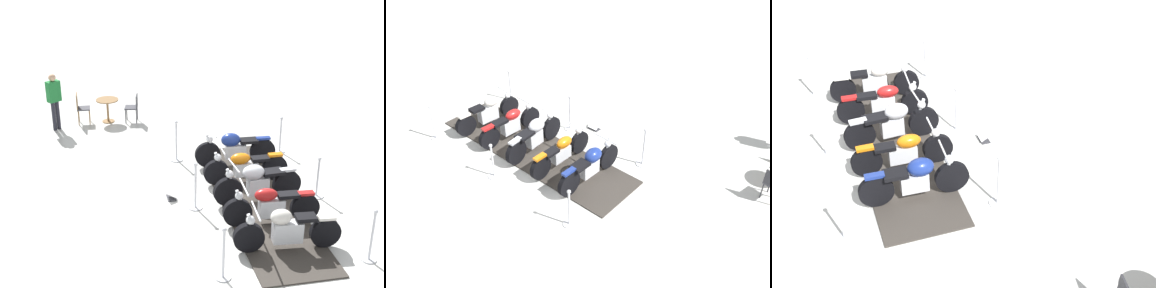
{
  "view_description": "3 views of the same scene",
  "coord_description": "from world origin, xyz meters",
  "views": [
    {
      "loc": [
        10.13,
        5.08,
        6.4
      ],
      "look_at": [
        -0.29,
        -2.04,
        0.87
      ],
      "focal_mm": 51.39,
      "sensor_mm": 36.0,
      "label": 1
    },
    {
      "loc": [
        -9.98,
        -0.58,
        7.39
      ],
      "look_at": [
        -0.77,
        -1.16,
        0.73
      ],
      "focal_mm": 41.2,
      "sensor_mm": 36.0,
      "label": 2
    },
    {
      "loc": [
        -8.04,
        -5.82,
        7.12
      ],
      "look_at": [
        -0.21,
        -1.87,
        0.7
      ],
      "focal_mm": 50.74,
      "sensor_mm": 36.0,
      "label": 3
    }
  ],
  "objects": [
    {
      "name": "stanchion_left_front",
      "position": [
        -2.88,
        -0.83,
        0.37
      ],
      "size": [
        0.3,
        0.3,
        1.05
      ],
      "color": "silver",
      "rests_on": "ground_plane"
    },
    {
      "name": "info_placard",
      "position": [
        0.99,
        -1.76,
        0.06
      ],
      "size": [
        0.39,
        0.39,
        0.21
      ],
      "rotation": [
        0.0,
        0.0,
        3.93
      ],
      "color": "#333338",
      "rests_on": "ground_plane"
    },
    {
      "name": "display_platform",
      "position": [
        0.0,
        0.0,
        0.02
      ],
      "size": [
        5.53,
        5.56,
        0.04
      ],
      "primitive_type": "cube",
      "rotation": [
        0.0,
        0.0,
        0.79
      ],
      "color": "#38332D",
      "rests_on": "ground_plane"
    },
    {
      "name": "motorcycle_maroon",
      "position": [
        0.71,
        0.68,
        0.47
      ],
      "size": [
        1.55,
        1.66,
        0.94
      ],
      "rotation": [
        0.0,
        0.0,
        -0.83
      ],
      "color": "black",
      "rests_on": "display_platform"
    },
    {
      "name": "motorcycle_copper",
      "position": [
        -0.67,
        -0.72,
        0.45
      ],
      "size": [
        1.61,
        1.6,
        0.94
      ],
      "rotation": [
        0.0,
        0.0,
        -0.78
      ],
      "color": "black",
      "rests_on": "display_platform"
    },
    {
      "name": "motorcycle_chrome",
      "position": [
        0.02,
        -0.02,
        0.53
      ],
      "size": [
        1.71,
        1.49,
        1.0
      ],
      "rotation": [
        0.0,
        0.0,
        -0.71
      ],
      "color": "black",
      "rests_on": "display_platform"
    },
    {
      "name": "stanchion_right_mid",
      "position": [
        1.05,
        -1.03,
        0.39
      ],
      "size": [
        0.32,
        0.32,
        1.15
      ],
      "color": "silver",
      "rests_on": "ground_plane"
    },
    {
      "name": "stanchion_left_mid",
      "position": [
        -1.05,
        1.03,
        0.3
      ],
      "size": [
        0.35,
        0.35,
        1.03
      ],
      "color": "silver",
      "rests_on": "ground_plane"
    },
    {
      "name": "stanchion_right_front",
      "position": [
        -0.79,
        -2.89,
        0.36
      ],
      "size": [
        0.34,
        0.34,
        1.15
      ],
      "color": "silver",
      "rests_on": "ground_plane"
    },
    {
      "name": "motorcycle_navy",
      "position": [
        -1.37,
        -1.43,
        0.52
      ],
      "size": [
        1.57,
        1.65,
        1.0
      ],
      "rotation": [
        0.0,
        0.0,
        -0.81
      ],
      "color": "black",
      "rests_on": "display_platform"
    },
    {
      "name": "stanchion_left_rear",
      "position": [
        0.79,
        2.89,
        0.4
      ],
      "size": [
        0.3,
        0.3,
        1.13
      ],
      "color": "silver",
      "rests_on": "ground_plane"
    },
    {
      "name": "motorcycle_cream",
      "position": [
        1.41,
        1.38,
        0.48
      ],
      "size": [
        1.54,
        1.75,
        0.93
      ],
      "rotation": [
        0.0,
        0.0,
        -0.86
      ],
      "color": "black",
      "rests_on": "display_platform"
    },
    {
      "name": "ground_plane",
      "position": [
        0.0,
        0.0,
        0.0
      ],
      "size": [
        80.0,
        80.0,
        0.0
      ],
      "primitive_type": "plane",
      "color": "silver"
    },
    {
      "name": "stanchion_right_rear",
      "position": [
        2.88,
        0.83,
        0.38
      ],
      "size": [
        0.3,
        0.3,
        1.09
      ],
      "color": "silver",
      "rests_on": "ground_plane"
    }
  ]
}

